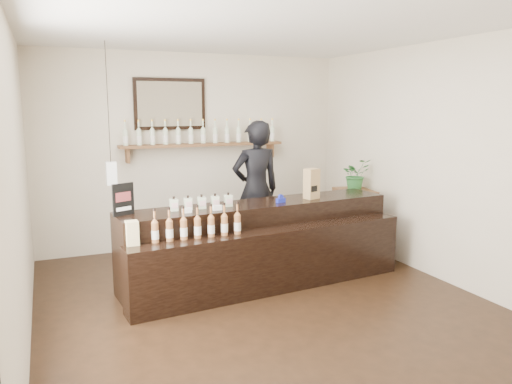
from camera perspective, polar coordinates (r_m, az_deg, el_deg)
The scene contains 10 objects.
ground at distance 5.42m, azimuth 0.78°, elevation -12.48°, with size 5.00×5.00×0.00m, color black.
room_shell at distance 5.02m, azimuth 0.82°, elevation 5.80°, with size 5.00×5.00×5.00m.
back_wall_decor at distance 7.21m, azimuth -7.95°, elevation 7.33°, with size 2.66×0.96×1.69m.
counter at distance 5.87m, azimuth 0.74°, elevation -6.18°, with size 3.37×1.18×1.09m.
promo_sign at distance 5.34m, azimuth -14.93°, elevation -0.83°, with size 0.23×0.11×0.34m.
paper_bag at distance 6.14m, azimuth 6.38°, elevation 0.95°, with size 0.20×0.17×0.37m.
tape_dispenser at distance 5.88m, azimuth 2.85°, elevation -0.85°, with size 0.12×0.07×0.10m.
side_cabinet at distance 7.30m, azimuth 11.13°, elevation -3.14°, with size 0.52×0.66×0.88m.
potted_plant at distance 7.18m, azimuth 11.31°, elevation 1.99°, with size 0.39×0.34×0.44m, color #2C6F32.
shopkeeper at distance 6.74m, azimuth -0.02°, elevation 1.28°, with size 0.77×0.50×2.11m, color black.
Camera 1 is at (-2.03, -4.58, 2.06)m, focal length 35.00 mm.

